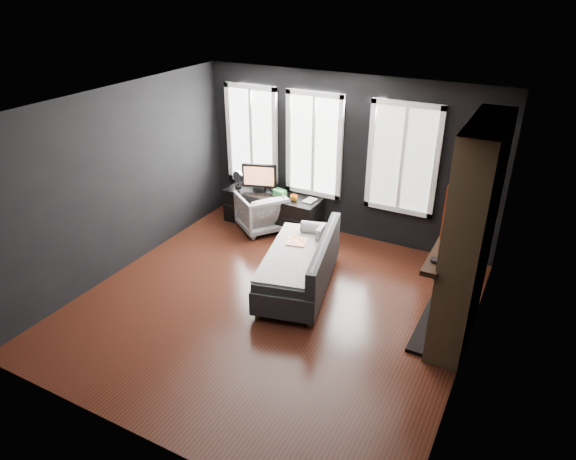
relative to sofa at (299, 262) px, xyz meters
The scene contains 18 objects.
floor 0.73m from the sofa, 100.62° to the right, with size 5.00×5.00×0.00m, color black.
ceiling 2.37m from the sofa, 100.62° to the right, with size 5.00×5.00×0.00m, color white.
wall_back 2.12m from the sofa, 93.39° to the left, with size 5.00×0.02×2.70m, color black.
wall_left 2.84m from the sofa, 167.07° to the right, with size 0.02×5.00×2.70m, color black.
wall_right 2.64m from the sofa, 14.11° to the right, with size 0.02×5.00×2.70m, color black.
windows 2.77m from the sofa, 106.83° to the left, with size 4.00×0.16×1.76m, color white, non-canonical shape.
fireplace 2.38m from the sofa, ahead, with size 0.70×1.62×2.70m, color #93724C, non-canonical shape.
sofa is the anchor object (origin of this frame).
stripe_pillow 0.59m from the sofa, 81.60° to the left, with size 0.07×0.31×0.31m, color gray.
armchair 1.95m from the sofa, 136.17° to the left, with size 0.73×0.69×0.75m, color silver.
media_console 2.06m from the sofa, 129.58° to the left, with size 1.75×0.55×0.60m, color black, non-canonical shape.
monitor 2.33m from the sofa, 134.35° to the left, with size 0.62×0.13×0.55m, color black, non-canonical shape.
desk_fan 2.58m from the sofa, 141.82° to the left, with size 0.23×0.23×0.32m, color #A2A2A2, non-canonical shape.
mug 1.76m from the sofa, 119.31° to the left, with size 0.13×0.10×0.13m, color orange.
book 1.80m from the sofa, 112.91° to the left, with size 0.17×0.02×0.24m, color #B6A18D.
storage_box 1.96m from the sofa, 126.30° to the left, with size 0.21×0.14×0.12m, color #2A7635.
mantel_vase 2.19m from the sofa, 13.08° to the left, with size 0.18×0.19×0.18m, color #C07A24.
mantel_clock 2.18m from the sofa, 15.85° to the right, with size 0.11×0.11×0.04m, color black.
Camera 1 is at (2.88, -4.99, 4.07)m, focal length 32.00 mm.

